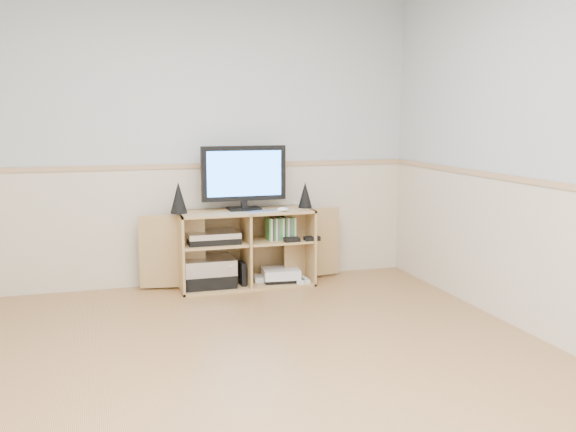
# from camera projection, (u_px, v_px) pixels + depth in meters

# --- Properties ---
(room) EXTENTS (4.04, 4.54, 2.54)m
(room) POSITION_uv_depth(u_px,v_px,m) (232.00, 160.00, 3.39)
(room) COLOR tan
(room) RESTS_ON ground
(media_cabinet) EXTENTS (1.77, 0.43, 0.65)m
(media_cabinet) POSITION_uv_depth(u_px,v_px,m) (244.00, 246.00, 5.51)
(media_cabinet) COLOR tan
(media_cabinet) RESTS_ON floor
(monitor) EXTENTS (0.72, 0.18, 0.54)m
(monitor) POSITION_uv_depth(u_px,v_px,m) (244.00, 175.00, 5.41)
(monitor) COLOR black
(monitor) RESTS_ON media_cabinet
(speaker_left) EXTENTS (0.14, 0.14, 0.26)m
(speaker_left) POSITION_uv_depth(u_px,v_px,m) (179.00, 198.00, 5.25)
(speaker_left) COLOR black
(speaker_left) RESTS_ON media_cabinet
(speaker_right) EXTENTS (0.12, 0.12, 0.22)m
(speaker_right) POSITION_uv_depth(u_px,v_px,m) (305.00, 195.00, 5.56)
(speaker_right) COLOR black
(speaker_right) RESTS_ON media_cabinet
(keyboard) EXTENTS (0.30, 0.17, 0.01)m
(keyboard) POSITION_uv_depth(u_px,v_px,m) (263.00, 212.00, 5.31)
(keyboard) COLOR silver
(keyboard) RESTS_ON media_cabinet
(mouse) EXTENTS (0.10, 0.07, 0.04)m
(mouse) POSITION_uv_depth(u_px,v_px,m) (283.00, 209.00, 5.36)
(mouse) COLOR white
(mouse) RESTS_ON media_cabinet
(av_components) EXTENTS (0.51, 0.32, 0.47)m
(av_components) POSITION_uv_depth(u_px,v_px,m) (211.00, 263.00, 5.39)
(av_components) COLOR black
(av_components) RESTS_ON media_cabinet
(game_consoles) EXTENTS (0.46, 0.30, 0.11)m
(game_consoles) POSITION_uv_depth(u_px,v_px,m) (279.00, 275.00, 5.57)
(game_consoles) COLOR white
(game_consoles) RESTS_ON media_cabinet
(game_cases) EXTENTS (0.24, 0.13, 0.19)m
(game_cases) POSITION_uv_depth(u_px,v_px,m) (281.00, 228.00, 5.50)
(game_cases) COLOR #3F8C3F
(game_cases) RESTS_ON media_cabinet
(wall_outlet) EXTENTS (0.12, 0.03, 0.12)m
(wall_outlet) POSITION_uv_depth(u_px,v_px,m) (299.00, 210.00, 5.78)
(wall_outlet) COLOR white
(wall_outlet) RESTS_ON wall_back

